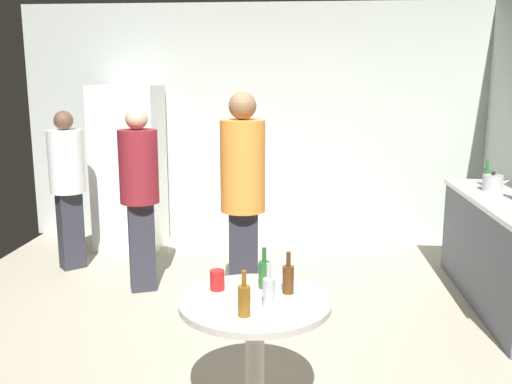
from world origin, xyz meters
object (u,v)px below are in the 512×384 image
foreground_table (255,318)px  person_in_maroon_shirt (139,186)px  person_in_orange_shirt (243,189)px  beer_bottle_amber (244,299)px  refrigerator (129,167)px  kettle (493,183)px  beer_bottle_green (264,273)px  beer_bottle_clear (269,291)px  plastic_cup_red (217,280)px  beer_bottle_on_counter (487,177)px  beer_bottle_brown (288,278)px  person_in_white_shirt (67,178)px

foreground_table → person_in_maroon_shirt: bearing=120.9°
person_in_maroon_shirt → person_in_orange_shirt: person_in_orange_shirt is taller
person_in_orange_shirt → beer_bottle_amber: bearing=-2.0°
foreground_table → refrigerator: bearing=116.9°
kettle → beer_bottle_green: (-1.88, -2.06, -0.15)m
beer_bottle_clear → plastic_cup_red: bearing=143.3°
beer_bottle_on_counter → beer_bottle_brown: beer_bottle_on_counter is taller
kettle → person_in_maroon_shirt: (-3.09, -0.28, -0.02)m
beer_bottle_amber → person_in_orange_shirt: (-0.17, 1.62, 0.23)m
beer_bottle_clear → kettle: bearing=51.7°
beer_bottle_clear → person_in_white_shirt: 3.34m
person_in_maroon_shirt → beer_bottle_brown: bearing=14.7°
kettle → beer_bottle_amber: size_ratio=1.06×
kettle → beer_bottle_clear: size_ratio=1.06×
plastic_cup_red → beer_bottle_brown: bearing=-2.6°
beer_bottle_amber → beer_bottle_brown: 0.38m
beer_bottle_brown → beer_bottle_amber: bearing=-123.3°
person_in_orange_shirt → person_in_white_shirt: size_ratio=1.13×
person_in_white_shirt → beer_bottle_on_counter: bearing=48.1°
kettle → beer_bottle_clear: 2.97m
beer_bottle_amber → beer_bottle_brown: (0.21, 0.31, 0.00)m
beer_bottle_on_counter → beer_bottle_clear: beer_bottle_on_counter is taller
beer_bottle_amber → beer_bottle_clear: (0.11, 0.11, 0.00)m
beer_bottle_on_counter → beer_bottle_green: bearing=-129.4°
refrigerator → beer_bottle_brown: (1.84, -3.19, -0.08)m
beer_bottle_on_counter → person_in_white_shirt: size_ratio=0.15×
refrigerator → person_in_maroon_shirt: 1.43m
foreground_table → beer_bottle_green: beer_bottle_green is taller
beer_bottle_brown → person_in_maroon_shirt: (-1.34, 1.85, 0.13)m
person_in_maroon_shirt → person_in_white_shirt: bearing=-142.6°
beer_bottle_clear → person_in_white_shirt: bearing=129.4°
beer_bottle_amber → person_in_maroon_shirt: size_ratio=0.14×
plastic_cup_red → person_in_maroon_shirt: size_ratio=0.07×
beer_bottle_amber → kettle: bearing=51.4°
kettle → plastic_cup_red: (-2.13, -2.11, -0.18)m
person_in_maroon_shirt → refrigerator: bearing=179.2°
kettle → beer_bottle_clear: bearing=-128.3°
person_in_white_shirt → beer_bottle_brown: bearing=1.0°
foreground_table → person_in_white_shirt: person_in_white_shirt is taller
beer_bottle_on_counter → beer_bottle_amber: bearing=-126.2°
person_in_maroon_shirt → person_in_orange_shirt: bearing=39.4°
beer_bottle_brown → person_in_orange_shirt: size_ratio=0.13×
beer_bottle_amber → beer_bottle_clear: size_ratio=1.00×
kettle → plastic_cup_red: kettle is taller
beer_bottle_on_counter → person_in_orange_shirt: bearing=-153.3°
refrigerator → beer_bottle_green: 3.56m
beer_bottle_on_counter → person_in_maroon_shirt: (-3.11, -0.54, -0.03)m
plastic_cup_red → person_in_white_shirt: bearing=127.7°
beer_bottle_green → person_in_orange_shirt: size_ratio=0.13×
person_in_maroon_shirt → beer_bottle_on_counter: bearing=78.5°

